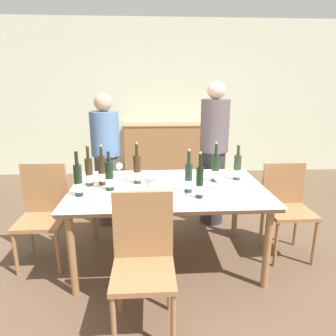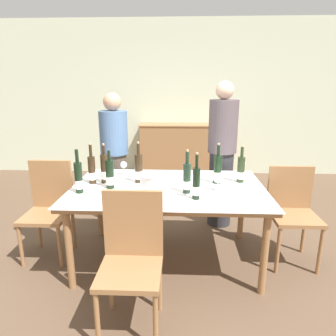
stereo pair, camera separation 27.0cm
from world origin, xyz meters
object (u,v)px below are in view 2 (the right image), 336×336
chair_right_end (292,207)px  wine_bottle_6 (110,175)px  chair_left_end (49,203)px  sideboard_cabinet (183,151)px  wine_bottle_4 (92,170)px  wine_bottle_0 (105,169)px  wine_bottle_5 (241,170)px  wine_glass_0 (124,165)px  dining_table (168,193)px  wine_bottle_2 (187,179)px  person_host (115,159)px  ice_bucket (151,185)px  wine_bottle_8 (218,170)px  wine_bottle_3 (196,184)px  wine_glass_2 (242,164)px  wine_bottle_1 (139,169)px  wine_bottle_7 (79,178)px  wine_glass_1 (218,179)px  person_guest_left (222,156)px

chair_right_end → wine_bottle_6: bearing=-175.4°
chair_left_end → sideboard_cabinet: bearing=64.0°
wine_bottle_4 → chair_right_end: (1.90, 0.01, -0.34)m
wine_bottle_0 → wine_bottle_6: 0.18m
wine_bottle_5 → wine_glass_0: (-1.17, 0.19, -0.02)m
dining_table → wine_bottle_2: bearing=-41.3°
sideboard_cabinet → person_host: person_host is taller
dining_table → wine_bottle_2: 0.30m
wine_bottle_6 → ice_bucket: bearing=-28.2°
wine_bottle_8 → wine_bottle_3: bearing=-117.7°
wine_glass_0 → chair_right_end: (1.66, -0.29, -0.32)m
sideboard_cabinet → chair_left_end: sideboard_cabinet is taller
wine_glass_2 → chair_right_end: size_ratio=0.16×
wine_bottle_1 → wine_bottle_7: (-0.48, -0.30, -0.00)m
wine_glass_0 → wine_glass_2: 1.24m
ice_bucket → wine_glass_2: (0.89, 0.73, -0.00)m
wine_bottle_6 → chair_left_end: size_ratio=0.37×
wine_bottle_1 → wine_bottle_6: 0.29m
wine_bottle_0 → wine_bottle_5: size_ratio=1.05×
wine_bottle_2 → wine_glass_2: size_ratio=2.57×
sideboard_cabinet → chair_left_end: size_ratio=1.70×
sideboard_cabinet → wine_bottle_8: bearing=-83.5°
ice_bucket → wine_bottle_2: bearing=21.6°
wine_bottle_1 → wine_bottle_3: size_ratio=1.02×
wine_bottle_0 → wine_bottle_8: (1.07, 0.03, 0.00)m
wine_bottle_2 → wine_glass_0: wine_bottle_2 is taller
chair_left_end → wine_bottle_7: bearing=-33.6°
dining_table → chair_right_end: (1.18, 0.08, -0.15)m
wine_bottle_0 → wine_glass_0: 0.30m
wine_bottle_3 → wine_bottle_7: (-1.01, 0.11, 0.00)m
wine_bottle_5 → wine_glass_0: 1.19m
sideboard_cabinet → wine_bottle_6: (-0.68, -2.88, 0.39)m
wine_bottle_4 → chair_right_end: 1.93m
wine_bottle_1 → wine_glass_1: wine_bottle_1 is taller
dining_table → chair_left_end: (-1.18, 0.09, -0.16)m
wine_glass_0 → person_host: person_host is taller
wine_bottle_8 → wine_bottle_5: bearing=11.0°
wine_bottle_1 → ice_bucket: bearing=-67.7°
wine_glass_1 → chair_left_end: 1.67m
wine_bottle_1 → person_host: (-0.40, 0.76, -0.10)m
chair_right_end → chair_left_end: 2.36m
ice_bucket → person_host: size_ratio=0.13×
dining_table → wine_bottle_3: wine_bottle_3 is taller
person_guest_left → wine_bottle_2: bearing=-113.5°
dining_table → person_guest_left: bearing=54.2°
wine_bottle_3 → wine_bottle_8: 0.48m
wine_glass_0 → chair_left_end: (-0.70, -0.28, -0.32)m
chair_right_end → person_host: size_ratio=0.58×
ice_bucket → chair_right_end: ice_bucket is taller
wine_bottle_1 → wine_glass_1: 0.76m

